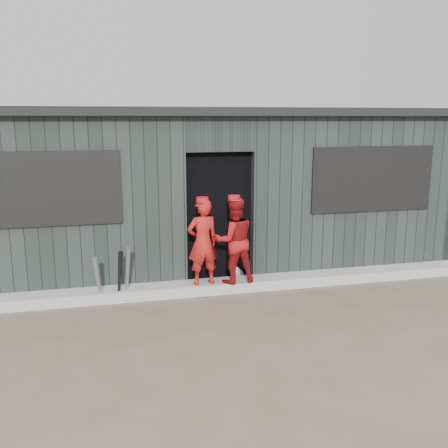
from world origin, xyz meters
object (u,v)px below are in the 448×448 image
object	(u,v)px
bat_mid	(127,273)
player_red_left	(203,242)
bat_left	(98,280)
dugout	(201,188)
bat_right	(120,276)
player_red_right	(234,240)
player_grey_back	(237,245)

from	to	relation	value
bat_mid	player_red_left	xyz separation A→B (m)	(1.06, 0.02, 0.37)
bat_left	bat_mid	bearing A→B (deg)	11.44
bat_left	dugout	xyz separation A→B (m)	(1.77, 1.85, 0.94)
bat_right	player_red_right	world-z (taller)	player_red_right
bat_right	dugout	bearing A→B (deg)	50.60
bat_left	player_red_right	distance (m)	1.95
bat_left	bat_mid	world-z (taller)	bat_mid
bat_mid	player_red_right	distance (m)	1.55
bat_right	player_red_right	xyz separation A→B (m)	(1.61, 0.04, 0.41)
bat_left	dugout	size ratio (longest dim) A/B	0.09
bat_left	dugout	distance (m)	2.73
bat_right	player_red_left	size ratio (longest dim) A/B	0.59
bat_left	dugout	world-z (taller)	dugout
bat_mid	dugout	distance (m)	2.42
player_red_left	dugout	xyz separation A→B (m)	(0.32, 1.75, 0.52)
bat_right	dugout	distance (m)	2.51
bat_mid	player_grey_back	size ratio (longest dim) A/B	0.73
bat_mid	player_red_left	size ratio (longest dim) A/B	0.65
bat_left	bat_right	size ratio (longest dim) A/B	0.98
bat_left	bat_mid	distance (m)	0.40
dugout	bat_mid	bearing A→B (deg)	-127.80
player_red_right	player_red_left	bearing A→B (deg)	-5.32
bat_left	bat_right	world-z (taller)	bat_right
player_red_right	dugout	world-z (taller)	dugout
bat_left	player_grey_back	xyz separation A→B (m)	(2.10, 0.65, 0.20)
bat_right	player_grey_back	xyz separation A→B (m)	(1.81, 0.60, 0.18)
bat_left	player_red_right	size ratio (longest dim) A/B	0.57
bat_left	player_red_left	xyz separation A→B (m)	(1.45, 0.10, 0.41)
bat_mid	player_grey_back	world-z (taller)	player_grey_back
player_red_left	dugout	distance (m)	1.86
bat_left	dugout	bearing A→B (deg)	46.34
bat_right	player_grey_back	world-z (taller)	player_grey_back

